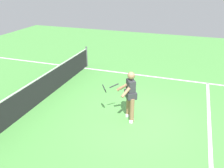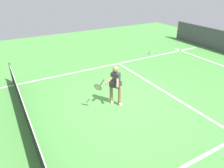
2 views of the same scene
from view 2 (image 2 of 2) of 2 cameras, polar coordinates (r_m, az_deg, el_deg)
The scene contains 8 objects.
ground_plane at distance 8.45m, azimuth 2.15°, elevation -4.69°, with size 24.71×24.71×0.00m, color #4C9342.
service_line_marking at distance 9.59m, azimuth 12.96°, elevation -1.33°, with size 7.21×0.10×0.01m, color white.
sideline_left_marking at distance 6.34m, azimuth 20.43°, elevation -19.31°, with size 0.10×17.01×0.01m, color white.
sideline_right_marking at distance 11.33m, azimuth -7.40°, elevation 3.65°, with size 0.10×17.01×0.01m, color white.
court_net at distance 7.29m, azimuth -22.04°, elevation -8.29°, with size 7.89×0.08×0.98m.
tennis_player at distance 7.89m, azimuth 0.80°, elevation -0.05°, with size 0.69×1.14×1.55m.
tennis_ball_near at distance 12.08m, azimuth 20.40°, elevation 3.76°, with size 0.07×0.07×0.07m, color #D1E533.
water_bottle at distance 13.87m, azimuth 10.11°, elevation 8.31°, with size 0.07×0.07×0.24m, color #4C9EE5.
Camera 2 is at (-6.12, 3.82, 4.40)m, focal length 33.90 mm.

